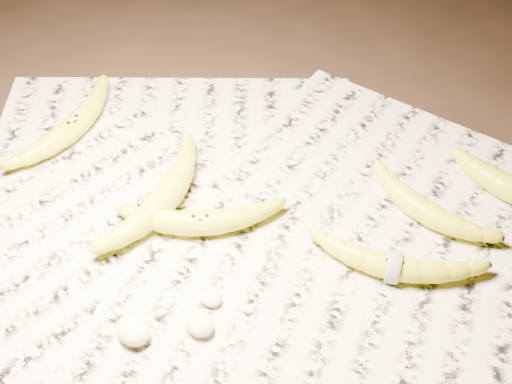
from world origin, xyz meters
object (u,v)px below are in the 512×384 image
at_px(banana_upper_a, 424,209).
at_px(banana_taped, 394,265).
at_px(banana_center, 201,221).
at_px(banana_left_a, 73,125).
at_px(banana_left_b, 165,197).

bearing_deg(banana_upper_a, banana_taped, -75.78).
bearing_deg(banana_taped, banana_center, 178.50).
xyz_separation_m(banana_left_a, banana_center, (0.26, -0.09, -0.00)).
distance_m(banana_center, banana_taped, 0.26).
height_order(banana_left_b, banana_center, banana_left_b).
xyz_separation_m(banana_center, banana_taped, (0.25, 0.03, -0.00)).
bearing_deg(banana_left_a, banana_upper_a, -77.86).
xyz_separation_m(banana_center, banana_upper_a, (0.26, 0.14, -0.00)).
height_order(banana_left_a, banana_center, same).
bearing_deg(banana_taped, banana_upper_a, 75.65).
relative_size(banana_center, banana_upper_a, 1.12).
relative_size(banana_left_a, banana_left_b, 1.00).
bearing_deg(banana_upper_a, banana_center, -132.34).
relative_size(banana_center, banana_taped, 0.96).
bearing_deg(banana_upper_a, banana_left_b, -139.64).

